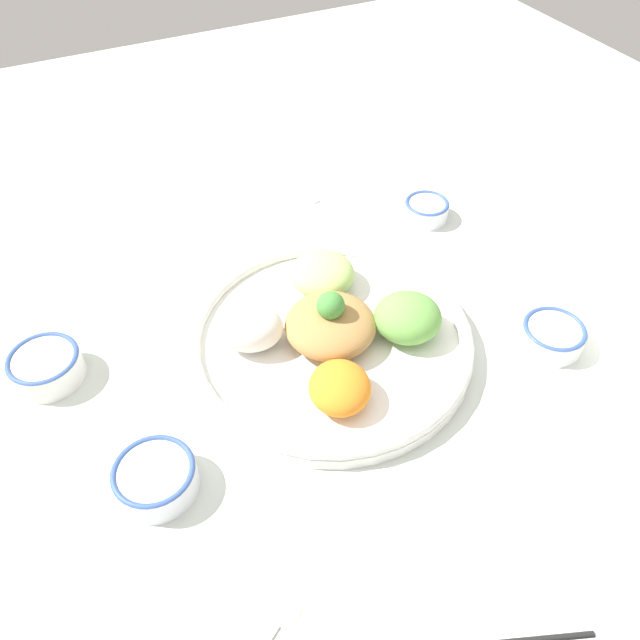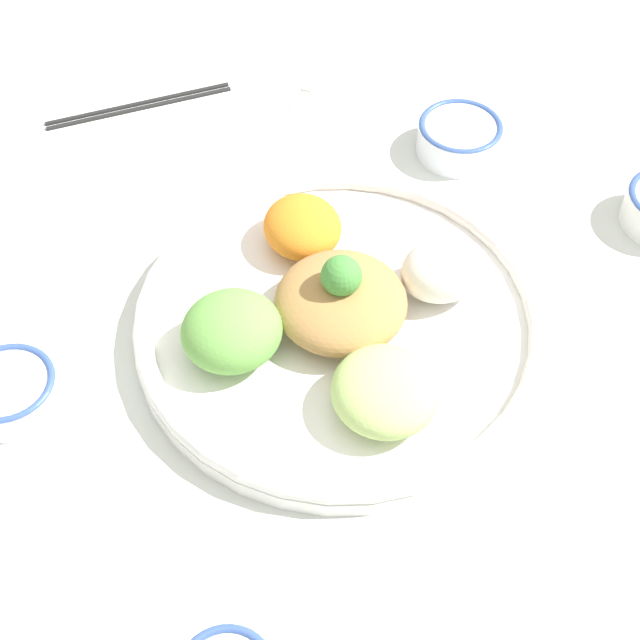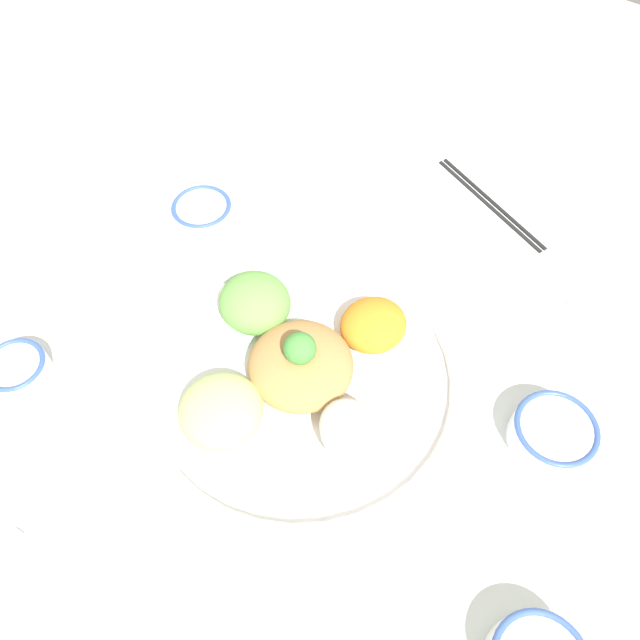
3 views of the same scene
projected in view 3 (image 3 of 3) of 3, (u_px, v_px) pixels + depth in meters
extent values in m
plane|color=silver|center=(304.00, 409.00, 0.80)|extent=(2.40, 2.40, 0.00)
cylinder|color=white|center=(301.00, 380.00, 0.81)|extent=(0.42, 0.42, 0.02)
torus|color=white|center=(301.00, 374.00, 0.80)|extent=(0.42, 0.42, 0.02)
ellipsoid|color=#6BAD4C|center=(255.00, 303.00, 0.83)|extent=(0.12, 0.13, 0.06)
ellipsoid|color=#B7DB7A|center=(221.00, 411.00, 0.74)|extent=(0.13, 0.13, 0.05)
ellipsoid|color=white|center=(353.00, 434.00, 0.72)|extent=(0.10, 0.11, 0.06)
ellipsoid|color=orange|center=(373.00, 325.00, 0.81)|extent=(0.11, 0.11, 0.05)
ellipsoid|color=#AD7F47|center=(301.00, 365.00, 0.78)|extent=(0.13, 0.13, 0.06)
sphere|color=#478E3D|center=(300.00, 348.00, 0.74)|extent=(0.04, 0.04, 0.04)
cylinder|color=white|center=(552.00, 435.00, 0.75)|extent=(0.10, 0.10, 0.04)
torus|color=#38569E|center=(557.00, 428.00, 0.74)|extent=(0.10, 0.10, 0.01)
cylinder|color=#5B3319|center=(556.00, 429.00, 0.74)|extent=(0.08, 0.08, 0.00)
cylinder|color=white|center=(18.00, 371.00, 0.81)|extent=(0.08, 0.08, 0.03)
torus|color=#38569E|center=(13.00, 365.00, 0.80)|extent=(0.08, 0.08, 0.01)
cylinder|color=white|center=(14.00, 366.00, 0.80)|extent=(0.07, 0.07, 0.00)
cylinder|color=white|center=(203.00, 214.00, 0.97)|extent=(0.09, 0.09, 0.04)
torus|color=#38569E|center=(201.00, 207.00, 0.95)|extent=(0.09, 0.09, 0.01)
cylinder|color=maroon|center=(202.00, 208.00, 0.95)|extent=(0.08, 0.08, 0.00)
cylinder|color=silver|center=(171.00, 144.00, 1.05)|extent=(0.19, 0.19, 0.05)
ellipsoid|color=#E0705B|center=(169.00, 135.00, 1.03)|extent=(0.16, 0.16, 0.02)
cylinder|color=black|center=(493.00, 201.00, 1.00)|extent=(0.09, 0.23, 0.01)
cylinder|color=black|center=(488.00, 203.00, 1.00)|extent=(0.09, 0.23, 0.01)
cube|color=beige|center=(598.00, 305.00, 0.88)|extent=(0.06, 0.08, 0.01)
ellipsoid|color=beige|center=(554.00, 303.00, 0.89)|extent=(0.05, 0.06, 0.01)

